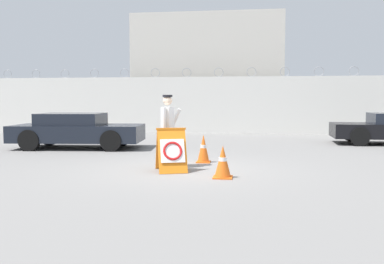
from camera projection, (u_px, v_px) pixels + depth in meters
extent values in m
plane|color=gray|center=(183.00, 169.00, 10.29)|extent=(90.00, 90.00, 0.00)
cube|color=silver|center=(219.00, 105.00, 21.19)|extent=(36.00, 0.30, 2.79)
torus|color=gray|center=(8.00, 74.00, 22.61)|extent=(0.47, 0.03, 0.47)
torus|color=gray|center=(36.00, 74.00, 22.39)|extent=(0.47, 0.03, 0.47)
torus|color=gray|center=(65.00, 74.00, 22.17)|extent=(0.47, 0.03, 0.47)
torus|color=gray|center=(94.00, 73.00, 21.95)|extent=(0.47, 0.03, 0.47)
torus|color=gray|center=(125.00, 73.00, 21.73)|extent=(0.47, 0.03, 0.47)
torus|color=gray|center=(155.00, 73.00, 21.51)|extent=(0.47, 0.03, 0.47)
torus|color=gray|center=(187.00, 73.00, 21.29)|extent=(0.47, 0.03, 0.47)
torus|color=gray|center=(219.00, 72.00, 21.07)|extent=(0.47, 0.03, 0.47)
torus|color=gray|center=(251.00, 72.00, 20.85)|extent=(0.47, 0.03, 0.47)
torus|color=gray|center=(285.00, 72.00, 20.62)|extent=(0.47, 0.03, 0.47)
torus|color=gray|center=(319.00, 71.00, 20.40)|extent=(0.47, 0.03, 0.47)
torus|color=gray|center=(354.00, 71.00, 20.18)|extent=(0.47, 0.03, 0.47)
cube|color=beige|center=(210.00, 74.00, 24.98)|extent=(8.18, 5.12, 6.28)
cube|color=orange|center=(172.00, 151.00, 9.80)|extent=(0.76, 0.62, 0.99)
cube|color=orange|center=(170.00, 149.00, 10.20)|extent=(0.76, 0.62, 0.99)
cube|color=orange|center=(171.00, 129.00, 9.96)|extent=(0.68, 0.28, 0.05)
cube|color=white|center=(173.00, 151.00, 9.76)|extent=(0.60, 0.40, 0.52)
torus|color=red|center=(173.00, 151.00, 9.75)|extent=(0.49, 0.35, 0.43)
cylinder|color=#514C42|center=(167.00, 151.00, 10.47)|extent=(0.15, 0.15, 0.84)
cylinder|color=#514C42|center=(169.00, 150.00, 10.64)|extent=(0.15, 0.15, 0.84)
cube|color=silver|center=(168.00, 120.00, 10.50)|extent=(0.27, 0.46, 0.65)
sphere|color=beige|center=(168.00, 101.00, 10.46)|extent=(0.23, 0.23, 0.23)
cylinder|color=silver|center=(164.00, 120.00, 10.24)|extent=(0.09, 0.09, 0.62)
cylinder|color=silver|center=(175.00, 120.00, 10.73)|extent=(0.35, 0.13, 0.60)
cylinder|color=black|center=(167.00, 96.00, 10.45)|extent=(0.24, 0.24, 0.05)
cube|color=orange|center=(203.00, 162.00, 11.39)|extent=(0.37, 0.37, 0.03)
cone|color=orange|center=(203.00, 148.00, 11.36)|extent=(0.31, 0.31, 0.72)
cylinder|color=white|center=(203.00, 147.00, 11.36)|extent=(0.16, 0.16, 0.10)
cube|color=orange|center=(223.00, 177.00, 9.15)|extent=(0.41, 0.41, 0.03)
cone|color=orange|center=(223.00, 161.00, 9.12)|extent=(0.35, 0.35, 0.67)
cylinder|color=white|center=(223.00, 159.00, 9.12)|extent=(0.18, 0.18, 0.09)
cylinder|color=black|center=(123.00, 136.00, 15.50)|extent=(0.71, 0.26, 0.69)
cylinder|color=black|center=(111.00, 141.00, 13.75)|extent=(0.71, 0.26, 0.69)
cylinder|color=black|center=(50.00, 136.00, 15.63)|extent=(0.71, 0.26, 0.69)
cylinder|color=black|center=(29.00, 140.00, 13.89)|extent=(0.71, 0.26, 0.69)
cube|color=black|center=(78.00, 133.00, 14.68)|extent=(4.50, 2.24, 0.56)
cube|color=black|center=(72.00, 119.00, 14.65)|extent=(2.23, 1.85, 0.40)
cylinder|color=black|center=(360.00, 137.00, 15.34)|extent=(0.70, 0.23, 0.69)
cylinder|color=black|center=(351.00, 133.00, 17.02)|extent=(0.70, 0.23, 0.69)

